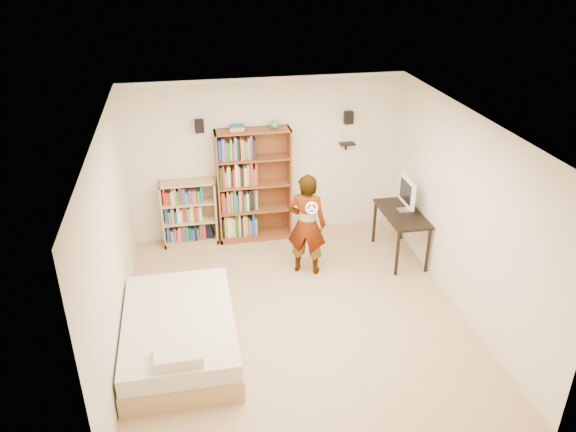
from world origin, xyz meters
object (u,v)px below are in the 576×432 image
low_bookshelf (189,213)px  daybed (179,329)px  tall_bookshelf (254,186)px  person (307,224)px  computer_desk (400,234)px

low_bookshelf → daybed: low_bookshelf is taller
tall_bookshelf → person: tall_bookshelf is taller
tall_bookshelf → daybed: tall_bookshelf is taller
low_bookshelf → person: 2.11m
low_bookshelf → person: bearing=-35.7°
low_bookshelf → computer_desk: bearing=-18.1°
tall_bookshelf → low_bookshelf: 1.16m
tall_bookshelf → low_bookshelf: bearing=179.5°
computer_desk → daybed: (-3.49, -1.66, -0.08)m
tall_bookshelf → computer_desk: bearing=-25.9°
tall_bookshelf → daybed: size_ratio=0.91×
low_bookshelf → daybed: size_ratio=0.53×
computer_desk → daybed: size_ratio=0.55×
daybed → low_bookshelf: bearing=85.2°
computer_desk → person: person is taller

